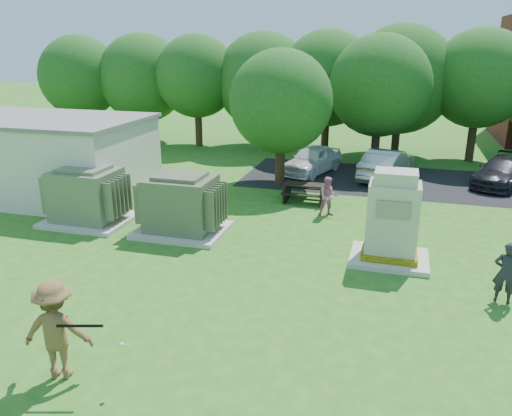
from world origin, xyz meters
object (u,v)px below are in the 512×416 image
(generator_cabinet, at_px, (392,223))
(car_white, at_px, (312,160))
(transformer_left, at_px, (87,197))
(person_by_generator, at_px, (506,273))
(car_dark, at_px, (502,172))
(car_silver_a, at_px, (387,164))
(transformer_right, at_px, (181,206))
(batter, at_px, (56,330))
(picnic_table, at_px, (305,191))
(person_at_picnic, at_px, (328,196))

(generator_cabinet, relative_size, car_white, 0.69)
(generator_cabinet, bearing_deg, transformer_left, 177.44)
(person_by_generator, bearing_deg, car_dark, -89.20)
(car_dark, bearing_deg, car_silver_a, -153.01)
(transformer_right, distance_m, batter, 7.94)
(picnic_table, bearing_deg, car_silver_a, 56.45)
(person_at_picnic, bearing_deg, person_by_generator, -64.36)
(transformer_left, xyz_separation_m, car_dark, (15.34, 9.60, -0.34))
(person_by_generator, bearing_deg, transformer_right, -3.51)
(person_at_picnic, height_order, car_dark, person_at_picnic)
(car_dark, bearing_deg, generator_cabinet, -91.08)
(transformer_left, bearing_deg, car_dark, 32.03)
(person_at_picnic, distance_m, car_white, 6.45)
(person_at_picnic, bearing_deg, car_silver_a, 54.36)
(generator_cabinet, xyz_separation_m, batter, (-6.05, -7.41, -0.20))
(person_by_generator, xyz_separation_m, car_white, (-6.91, 11.64, -0.11))
(car_dark, bearing_deg, car_white, -154.71)
(transformer_right, distance_m, car_silver_a, 11.37)
(car_dark, bearing_deg, person_at_picnic, -113.70)
(person_at_picnic, relative_size, car_silver_a, 0.34)
(transformer_right, relative_size, person_at_picnic, 1.99)
(batter, distance_m, person_at_picnic, 11.63)
(car_white, bearing_deg, batter, -77.98)
(transformer_right, bearing_deg, car_white, 72.79)
(generator_cabinet, distance_m, car_white, 10.66)
(transformer_left, xyz_separation_m, car_white, (6.60, 9.36, -0.28))
(batter, xyz_separation_m, person_at_picnic, (3.67, 11.03, -0.27))
(generator_cabinet, xyz_separation_m, person_at_picnic, (-2.37, 3.62, -0.47))
(transformer_left, relative_size, car_silver_a, 0.68)
(person_at_picnic, bearing_deg, car_dark, 24.28)
(person_at_picnic, xyz_separation_m, car_white, (-1.70, 6.22, -0.06))
(batter, height_order, person_by_generator, batter)
(picnic_table, xyz_separation_m, person_at_picnic, (1.17, -1.49, 0.28))
(generator_cabinet, bearing_deg, person_by_generator, -32.37)
(transformer_right, height_order, car_white, transformer_right)
(person_at_picnic, height_order, car_silver_a, person_at_picnic)
(transformer_left, xyz_separation_m, batter, (4.62, -7.89, 0.05))
(transformer_left, distance_m, car_white, 11.46)
(picnic_table, xyz_separation_m, person_by_generator, (6.38, -6.91, 0.34))
(generator_cabinet, xyz_separation_m, person_by_generator, (2.84, -1.80, -0.41))
(person_at_picnic, relative_size, car_white, 0.37)
(car_silver_a, bearing_deg, transformer_left, 57.28)
(generator_cabinet, distance_m, batter, 9.57)
(transformer_left, height_order, car_white, transformer_left)
(picnic_table, relative_size, person_at_picnic, 1.17)
(generator_cabinet, height_order, picnic_table, generator_cabinet)
(transformer_left, height_order, batter, transformer_left)
(generator_cabinet, xyz_separation_m, picnic_table, (-3.54, 5.11, -0.75))
(transformer_left, bearing_deg, car_white, 54.82)
(batter, bearing_deg, person_at_picnic, -122.77)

